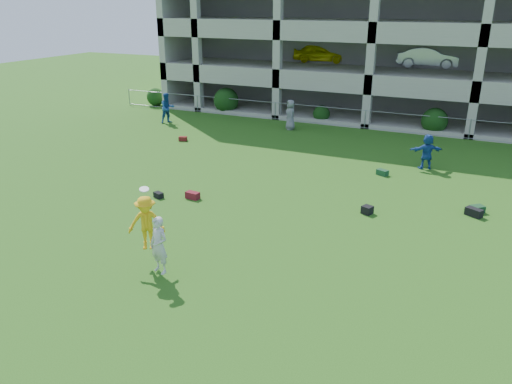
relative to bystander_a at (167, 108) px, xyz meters
The scene contains 15 objects.
ground 19.43m from the bystander_a, 51.91° to the right, with size 100.00×100.00×0.00m, color #235114.
bystander_a is the anchor object (origin of this frame).
bystander_c 8.01m from the bystander_a, 12.29° to the left, with size 0.89×0.58×1.83m, color slate.
bystander_d 16.65m from the bystander_a, ahead, with size 1.55×0.49×1.67m, color #204795.
bag_red_a 13.66m from the bystander_a, 51.74° to the right, with size 0.55×0.30×0.28m, color #55130E.
bag_black_b 13.29m from the bystander_a, 57.49° to the right, with size 0.40×0.25×0.22m, color black.
bag_green_c 20.29m from the bystander_a, 21.40° to the right, with size 0.50×0.35×0.26m, color #153B20.
crate_d 17.78m from the bystander_a, 31.40° to the right, with size 0.35×0.35×0.30m, color black.
bag_black_e 20.36m from the bystander_a, 22.61° to the right, with size 0.60×0.30×0.30m, color black.
bag_red_f 4.78m from the bystander_a, 45.77° to the right, with size 0.45×0.28×0.24m, color #520E15.
bag_green_g 15.49m from the bystander_a, 17.24° to the right, with size 0.50×0.30×0.25m, color #14381E.
frisbee_contest 19.04m from the bystander_a, 57.16° to the right, with size 1.66×1.20×2.40m.
parking_garage 17.98m from the bystander_a, 46.09° to the left, with size 30.00×14.00×12.00m.
fence 12.54m from the bystander_a, 17.31° to the left, with size 36.06×0.06×1.20m.
shrub_row 17.15m from the bystander_a, 14.98° to the left, with size 34.38×2.52×3.50m.
Camera 1 is at (6.61, -11.26, 7.46)m, focal length 35.00 mm.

